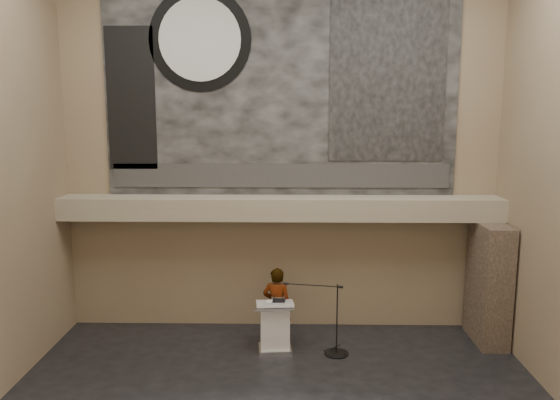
{
  "coord_description": "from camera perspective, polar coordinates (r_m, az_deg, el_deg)",
  "views": [
    {
      "loc": [
        0.22,
        -8.59,
        5.18
      ],
      "look_at": [
        0.0,
        3.2,
        3.2
      ],
      "focal_mm": 35.0,
      "sensor_mm": 36.0,
      "label": 1
    }
  ],
  "objects": [
    {
      "name": "banner_brick_print",
      "position": [
        13.04,
        -15.3,
        10.17
      ],
      "size": [
        1.1,
        0.02,
        3.2
      ],
      "primitive_type": "cube",
      "color": "black",
      "rests_on": "banner"
    },
    {
      "name": "soffit",
      "position": [
        12.4,
        0.03,
        -0.83
      ],
      "size": [
        10.0,
        0.8,
        0.5
      ],
      "primitive_type": "cube",
      "color": "gray",
      "rests_on": "wall_back"
    },
    {
      "name": "mic_stand",
      "position": [
        12.08,
        5.73,
        -14.7
      ],
      "size": [
        1.41,
        0.52,
        1.55
      ],
      "rotation": [
        0.0,
        0.0,
        -0.17
      ],
      "color": "black",
      "rests_on": "floor"
    },
    {
      "name": "papers",
      "position": [
        11.85,
        -0.95,
        -10.59
      ],
      "size": [
        0.23,
        0.29,
        0.0
      ],
      "primitive_type": "cube",
      "rotation": [
        0.0,
        0.0,
        0.16
      ],
      "color": "silver",
      "rests_on": "lectern"
    },
    {
      "name": "sprinkler_left",
      "position": [
        12.53,
        -7.31,
        -2.1
      ],
      "size": [
        0.04,
        0.04,
        0.06
      ],
      "primitive_type": "cylinder",
      "color": "#B2893D",
      "rests_on": "soffit"
    },
    {
      "name": "binder",
      "position": [
        11.87,
        -0.12,
        -10.49
      ],
      "size": [
        0.28,
        0.23,
        0.04
      ],
      "primitive_type": "cube",
      "rotation": [
        0.0,
        0.0,
        -0.08
      ],
      "color": "black",
      "rests_on": "lectern"
    },
    {
      "name": "banner_clock_face",
      "position": [
        12.76,
        -8.39,
        16.27
      ],
      "size": [
        1.84,
        0.02,
        1.84
      ],
      "primitive_type": "cylinder",
      "rotation": [
        1.57,
        0.0,
        0.0
      ],
      "color": "silver",
      "rests_on": "banner"
    },
    {
      "name": "banner_clock_rim",
      "position": [
        12.78,
        -8.37,
        16.26
      ],
      "size": [
        2.3,
        0.02,
        2.3
      ],
      "primitive_type": "cylinder",
      "rotation": [
        1.57,
        0.0,
        0.0
      ],
      "color": "black",
      "rests_on": "banner"
    },
    {
      "name": "sprinkler_right",
      "position": [
        12.51,
        8.77,
        -2.16
      ],
      "size": [
        0.04,
        0.04,
        0.06
      ],
      "primitive_type": "cylinder",
      "color": "#B2893D",
      "rests_on": "soffit"
    },
    {
      "name": "wall_front",
      "position": [
        4.69,
        -1.64,
        -1.88
      ],
      "size": [
        10.0,
        0.02,
        8.5
      ],
      "primitive_type": "cube",
      "color": "#846B54",
      "rests_on": "floor"
    },
    {
      "name": "banner_building_print",
      "position": [
        12.73,
        11.18,
        12.15
      ],
      "size": [
        2.6,
        0.02,
        3.6
      ],
      "primitive_type": "cube",
      "color": "black",
      "rests_on": "banner"
    },
    {
      "name": "wall_back",
      "position": [
        12.63,
        0.07,
        5.31
      ],
      "size": [
        10.0,
        0.02,
        8.5
      ],
      "primitive_type": "cube",
      "color": "#846B54",
      "rests_on": "floor"
    },
    {
      "name": "stone_pier",
      "position": [
        13.12,
        20.97,
        -8.09
      ],
      "size": [
        0.6,
        1.4,
        2.7
      ],
      "primitive_type": "cube",
      "color": "#3E3126",
      "rests_on": "floor"
    },
    {
      "name": "lectern",
      "position": [
        12.05,
        -0.54,
        -13.04
      ],
      "size": [
        0.83,
        0.63,
        1.14
      ],
      "rotation": [
        0.0,
        0.0,
        0.08
      ],
      "color": "silver",
      "rests_on": "floor"
    },
    {
      "name": "banner_text_strip",
      "position": [
        12.62,
        0.06,
        2.56
      ],
      "size": [
        7.76,
        0.02,
        0.55
      ],
      "primitive_type": "cube",
      "color": "#2B2B2B",
      "rests_on": "banner"
    },
    {
      "name": "speaker_person",
      "position": [
        12.28,
        -0.32,
        -11.0
      ],
      "size": [
        0.7,
        0.53,
        1.74
      ],
      "primitive_type": "imported",
      "rotation": [
        0.0,
        0.0,
        2.95
      ],
      "color": "silver",
      "rests_on": "floor"
    },
    {
      "name": "banner",
      "position": [
        12.58,
        0.07,
        11.9
      ],
      "size": [
        8.0,
        0.05,
        5.0
      ],
      "primitive_type": "cube",
      "color": "black",
      "rests_on": "wall_back"
    }
  ]
}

